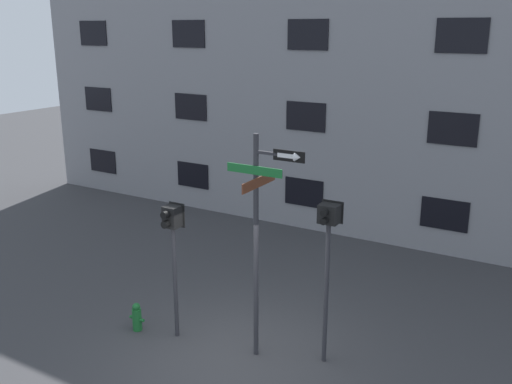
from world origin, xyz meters
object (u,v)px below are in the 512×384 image
Objects in this scene: street_sign_pole at (260,228)px; pedestrian_signal_left at (173,236)px; fire_hydrant at (137,317)px; pedestrian_signal_right at (328,241)px.

street_sign_pole is 1.77m from pedestrian_signal_left.
street_sign_pole is at bearing 9.94° from fire_hydrant.
street_sign_pole reaches higher than fire_hydrant.
fire_hydrant is (-3.59, -0.87, -2.00)m from pedestrian_signal_right.
pedestrian_signal_left is at bearing -166.89° from pedestrian_signal_right.
street_sign_pole reaches higher than pedestrian_signal_left.
pedestrian_signal_left is 4.58× the size of fire_hydrant.
pedestrian_signal_right is 5.10× the size of fire_hydrant.
pedestrian_signal_left is 0.90× the size of pedestrian_signal_right.
pedestrian_signal_right is at bearing 13.11° from pedestrian_signal_left.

